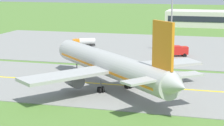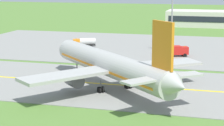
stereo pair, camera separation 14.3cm
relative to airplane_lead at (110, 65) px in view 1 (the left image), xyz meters
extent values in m
plane|color=#517A33|center=(4.93, 2.72, -4.13)|extent=(500.00, 500.00, 0.00)
cube|color=gray|center=(4.93, 2.72, -4.08)|extent=(240.00, 28.00, 0.10)
cube|color=gray|center=(14.93, 44.72, -4.08)|extent=(140.00, 52.00, 0.10)
cube|color=yellow|center=(4.93, 2.72, -4.03)|extent=(220.00, 0.60, 0.01)
cylinder|color=#ADADA8|center=(-0.34, 0.35, 0.07)|extent=(26.77, 26.97, 4.00)
cone|color=#ADADA8|center=(-13.15, 13.27, 0.07)|extent=(4.53, 4.52, 3.80)
cone|color=#ADADA8|center=(12.61, -12.72, 0.47)|extent=(4.67, 4.67, 3.40)
cube|color=orange|center=(-0.34, 0.35, -0.43)|extent=(24.92, 25.09, 0.36)
cube|color=#1E232D|center=(-11.61, 11.71, 0.77)|extent=(3.68, 3.67, 0.70)
cube|color=#ADADA8|center=(-4.83, -7.20, -0.43)|extent=(12.90, 14.84, 0.50)
cylinder|color=#47474C|center=(-4.82, -4.37, -1.83)|extent=(4.03, 4.03, 2.30)
cylinder|color=black|center=(-5.95, -3.23, -1.83)|extent=(1.67, 1.66, 2.10)
cube|color=#ADADA8|center=(7.24, 4.77, -0.43)|extent=(14.89, 12.82, 0.50)
cylinder|color=#47474C|center=(4.41, 4.78, -1.83)|extent=(4.03, 4.03, 2.30)
cylinder|color=black|center=(3.29, 5.92, -1.83)|extent=(1.67, 1.66, 2.10)
cube|color=orange|center=(10.21, -10.31, 5.32)|extent=(3.38, 3.41, 6.50)
cube|color=#ADADA8|center=(8.08, -12.70, 0.87)|extent=(5.66, 6.16, 0.30)
cube|color=#ADADA8|center=(12.63, -8.20, 0.87)|extent=(6.18, 5.63, 0.30)
cylinder|color=slate|center=(-9.49, 9.58, -2.76)|extent=(0.24, 0.24, 1.65)
cylinder|color=black|center=(-9.49, 9.58, -3.58)|extent=(1.02, 1.03, 1.10)
cylinder|color=slate|center=(-0.78, -2.90, -2.76)|extent=(0.24, 0.24, 1.65)
cylinder|color=black|center=(-0.98, -3.10, -3.58)|extent=(1.02, 1.03, 1.10)
cylinder|color=black|center=(-0.59, -2.71, -3.58)|extent=(1.02, 1.03, 1.10)
cylinder|color=slate|center=(2.91, 0.76, -2.76)|extent=(0.24, 0.24, 1.65)
cylinder|color=black|center=(2.72, 0.56, -3.58)|extent=(1.02, 1.03, 1.10)
cylinder|color=black|center=(3.11, 0.95, -3.58)|extent=(1.02, 1.03, 1.10)
cube|color=orange|center=(-20.37, 38.70, -2.63)|extent=(2.45, 2.55, 1.80)
cube|color=#1E232D|center=(-21.07, 38.40, -2.32)|extent=(0.85, 1.73, 0.81)
cylinder|color=silver|center=(-17.62, 39.91, -2.38)|extent=(4.57, 3.33, 1.80)
cube|color=#383838|center=(-17.62, 39.91, -3.41)|extent=(4.69, 3.61, 0.24)
cylinder|color=orange|center=(-20.37, 38.70, -1.63)|extent=(0.20, 0.20, 0.18)
cylinder|color=black|center=(-19.97, 37.79, -3.68)|extent=(0.94, 0.64, 0.90)
cylinder|color=black|center=(-20.77, 39.62, -3.68)|extent=(0.94, 0.64, 0.90)
cylinder|color=black|center=(-16.43, 39.28, -3.68)|extent=(0.94, 0.64, 0.90)
cylinder|color=black|center=(-17.27, 41.20, -3.68)|extent=(0.94, 0.64, 0.90)
cube|color=red|center=(8.91, 33.68, -2.63)|extent=(2.36, 2.49, 1.80)
cube|color=#1E232D|center=(9.63, 33.93, -2.32)|extent=(0.73, 1.77, 0.81)
cube|color=red|center=(6.09, 32.68, -2.53)|extent=(4.66, 3.38, 2.00)
cylinder|color=orange|center=(8.91, 33.68, -1.63)|extent=(0.20, 0.20, 0.18)
cylinder|color=black|center=(8.58, 34.62, -3.68)|extent=(0.95, 0.58, 0.90)
cylinder|color=black|center=(9.25, 32.74, -3.68)|extent=(0.95, 0.58, 0.90)
cylinder|color=black|center=(4.94, 33.39, -3.68)|extent=(0.95, 0.58, 0.90)
cylinder|color=black|center=(5.64, 31.41, -3.68)|extent=(0.95, 0.58, 0.90)
cylinder|color=gray|center=(5.28, 37.72, 2.87)|extent=(0.36, 0.36, 14.00)
camera|label=1|loc=(18.12, -64.82, 13.90)|focal=66.20mm
camera|label=2|loc=(18.25, -64.78, 13.90)|focal=66.20mm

